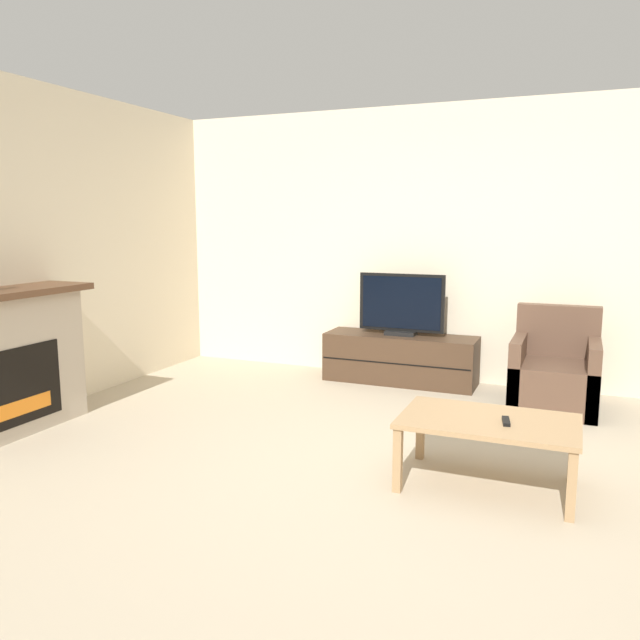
# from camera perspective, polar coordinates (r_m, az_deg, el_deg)

# --- Properties ---
(ground_plane) EXTENTS (24.00, 24.00, 0.00)m
(ground_plane) POSITION_cam_1_polar(r_m,az_deg,el_deg) (3.86, 6.95, -15.27)
(ground_plane) COLOR tan
(wall_back) EXTENTS (12.00, 0.06, 2.70)m
(wall_back) POSITION_cam_1_polar(r_m,az_deg,el_deg) (6.24, 14.14, 6.62)
(wall_back) COLOR beige
(wall_back) RESTS_ON ground
(fireplace) EXTENTS (0.50, 1.37, 1.09)m
(fireplace) POSITION_cam_1_polar(r_m,az_deg,el_deg) (5.18, -27.04, -3.43)
(fireplace) COLOR #B7A893
(fireplace) RESTS_ON ground
(tv_stand) EXTENTS (1.48, 0.47, 0.48)m
(tv_stand) POSITION_cam_1_polar(r_m,az_deg,el_deg) (6.22, 7.35, -3.52)
(tv_stand) COLOR #422D1E
(tv_stand) RESTS_ON ground
(tv) EXTENTS (0.85, 0.18, 0.60)m
(tv) POSITION_cam_1_polar(r_m,az_deg,el_deg) (6.13, 7.44, 1.23)
(tv) COLOR black
(tv) RESTS_ON tv_stand
(armchair) EXTENTS (0.70, 0.76, 0.85)m
(armchair) POSITION_cam_1_polar(r_m,az_deg,el_deg) (5.72, 20.65, -4.73)
(armchair) COLOR brown
(armchair) RESTS_ON ground
(coffee_table) EXTENTS (1.03, 0.64, 0.42)m
(coffee_table) POSITION_cam_1_polar(r_m,az_deg,el_deg) (3.90, 15.15, -9.41)
(coffee_table) COLOR #A37F56
(coffee_table) RESTS_ON ground
(remote) EXTENTS (0.07, 0.15, 0.02)m
(remote) POSITION_cam_1_polar(r_m,az_deg,el_deg) (3.84, 16.65, -8.85)
(remote) COLOR black
(remote) RESTS_ON coffee_table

